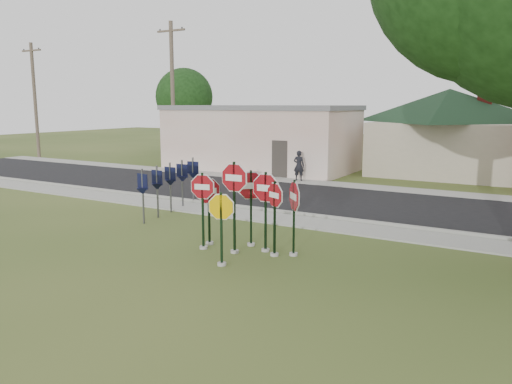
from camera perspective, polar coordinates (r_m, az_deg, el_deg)
The scene contains 20 objects.
ground at distance 13.64m, azimuth -4.25°, elevation -8.25°, with size 120.00×120.00×0.00m, color #364D1C.
sidewalk_near at distance 18.25m, azimuth 5.57°, elevation -3.46°, with size 60.00×1.60×0.06m, color #97978F.
road at distance 22.34m, azimuth 10.41°, elevation -1.13°, with size 60.00×7.00×0.04m, color black.
sidewalk_far at distance 26.36m, azimuth 13.61°, elevation 0.47°, with size 60.00×1.60×0.06m, color #97978F.
curb at distance 19.13m, azimuth 6.83°, elevation -2.74°, with size 60.00×0.20×0.14m, color #97978F.
stop_sign_center at distance 14.22m, azimuth -2.50°, elevation -0.13°, with size 1.15×0.24×2.78m.
stop_sign_yellow at distance 13.22m, azimuth -3.99°, elevation -3.33°, with size 0.93×0.32×2.09m.
stop_sign_left at distance 14.75m, azimuth -6.12°, elevation -1.01°, with size 1.01×0.24×2.40m.
stop_sign_right at distance 14.01m, azimuth 2.15°, elevation -2.04°, with size 0.87×0.44×2.25m.
stop_sign_back_right at distance 14.39m, azimuth 1.11°, elevation -0.92°, with size 1.17×0.24×2.48m.
stop_sign_back_left at distance 14.99m, azimuth -0.58°, elevation -0.56°, with size 0.92×0.76×2.45m.
stop_sign_far_right at distance 14.05m, azimuth 4.37°, elevation -1.74°, with size 0.82×0.87×2.31m.
stop_sign_far_left at distance 15.24m, azimuth -5.41°, elevation -1.17°, with size 0.50×0.96×2.20m.
route_sign_row at distance 20.05m, azimuth -9.76°, elevation 1.13°, with size 1.43×4.63×2.00m.
building_stucco at distance 33.07m, azimuth 0.51°, elevation 6.32°, with size 12.20×6.20×4.20m.
building_house at distance 33.10m, azimuth 21.14°, elevation 8.26°, with size 11.60×11.60×6.20m.
utility_pole_near at distance 33.55m, azimuth -9.50°, elevation 11.06°, with size 2.20×0.26×9.50m.
utility_pole_far at distance 43.82m, azimuth -23.95°, elevation 9.74°, with size 2.20×0.26×9.00m.
bg_tree_left at distance 44.16m, azimuth -8.19°, elevation 10.69°, with size 4.90×4.90×7.35m.
pedestrian at distance 27.88m, azimuth 4.92°, elevation 3.03°, with size 0.61×0.40×1.68m, color black.
Camera 1 is at (7.37, -10.65, 4.26)m, focal length 35.00 mm.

